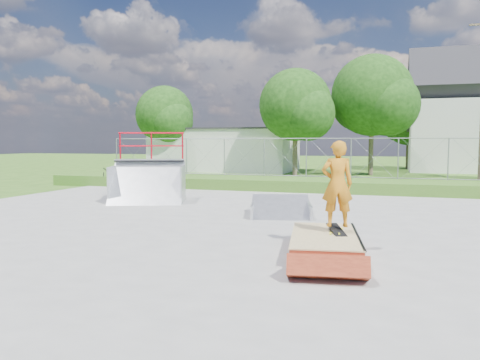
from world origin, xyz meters
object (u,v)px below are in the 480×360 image
(quarter_pipe, at_px, (148,167))
(skater, at_px, (337,188))
(grind_box, at_px, (325,244))
(flat_bank_ramp, at_px, (281,208))

(quarter_pipe, bearing_deg, skater, -57.61)
(grind_box, relative_size, skater, 1.64)
(skater, bearing_deg, grind_box, 40.57)
(grind_box, bearing_deg, skater, 46.78)
(skater, bearing_deg, quarter_pipe, -52.55)
(flat_bank_ramp, bearing_deg, quarter_pipe, 148.53)
(quarter_pipe, xyz_separation_m, flat_bank_ramp, (5.11, -1.60, -0.98))
(grind_box, distance_m, skater, 1.11)
(flat_bank_ramp, bearing_deg, grind_box, -80.53)
(quarter_pipe, distance_m, skater, 8.91)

